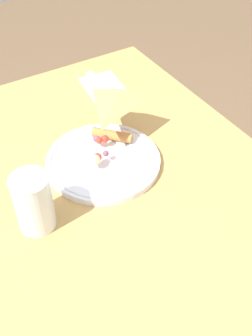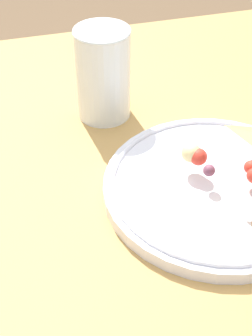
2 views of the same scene
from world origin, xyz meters
name	(u,v)px [view 1 (image 1 of 2)]	position (x,y,z in m)	size (l,w,h in m)	color
dining_table	(114,243)	(0.00, 0.00, 0.65)	(1.15, 0.81, 0.75)	tan
plate_pizza	(103,159)	(-0.14, 0.05, 0.77)	(0.26, 0.26, 0.05)	white
milk_glass	(34,205)	(-0.05, -0.14, 0.81)	(0.08, 0.08, 0.13)	white
napkin_folded	(105,88)	(-0.41, 0.21, 0.75)	(0.17, 0.12, 0.00)	white
butter_knife	(103,85)	(-0.41, 0.21, 0.76)	(0.18, 0.03, 0.01)	#B2B2B7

